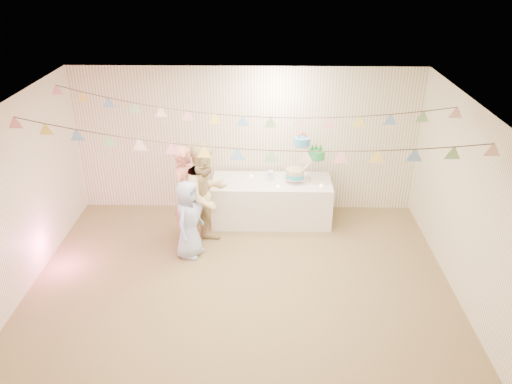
{
  "coord_description": "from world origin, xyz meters",
  "views": [
    {
      "loc": [
        0.34,
        -5.69,
        4.39
      ],
      "look_at": [
        0.2,
        0.8,
        1.15
      ],
      "focal_mm": 35.0,
      "sensor_mm": 36.0,
      "label": 1
    }
  ],
  "objects_px": {
    "person_adult_b": "(206,196)",
    "cake_stand": "(305,159)",
    "person_child": "(189,219)",
    "person_adult_a": "(187,194)",
    "table": "(271,201)"
  },
  "relations": [
    {
      "from": "table",
      "to": "person_child",
      "type": "relative_size",
      "value": 1.61
    },
    {
      "from": "person_adult_b",
      "to": "person_child",
      "type": "relative_size",
      "value": 1.38
    },
    {
      "from": "table",
      "to": "person_adult_a",
      "type": "height_order",
      "value": "person_adult_a"
    },
    {
      "from": "person_adult_b",
      "to": "person_child",
      "type": "xyz_separation_m",
      "value": [
        -0.24,
        -0.32,
        -0.24
      ]
    },
    {
      "from": "table",
      "to": "person_child",
      "type": "bearing_deg",
      "value": -138.82
    },
    {
      "from": "cake_stand",
      "to": "person_adult_b",
      "type": "xyz_separation_m",
      "value": [
        -1.58,
        -0.84,
        -0.28
      ]
    },
    {
      "from": "person_adult_a",
      "to": "person_adult_b",
      "type": "bearing_deg",
      "value": -92.87
    },
    {
      "from": "cake_stand",
      "to": "table",
      "type": "bearing_deg",
      "value": -174.81
    },
    {
      "from": "cake_stand",
      "to": "person_child",
      "type": "distance_m",
      "value": 2.22
    },
    {
      "from": "person_adult_a",
      "to": "person_adult_b",
      "type": "distance_m",
      "value": 0.37
    },
    {
      "from": "person_adult_a",
      "to": "person_adult_b",
      "type": "height_order",
      "value": "person_adult_b"
    },
    {
      "from": "person_child",
      "to": "cake_stand",
      "type": "bearing_deg",
      "value": -38.95
    },
    {
      "from": "person_adult_a",
      "to": "cake_stand",
      "type": "bearing_deg",
      "value": -45.92
    },
    {
      "from": "person_adult_b",
      "to": "cake_stand",
      "type": "bearing_deg",
      "value": -21.86
    },
    {
      "from": "person_adult_a",
      "to": "table",
      "type": "bearing_deg",
      "value": -40.7
    }
  ]
}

